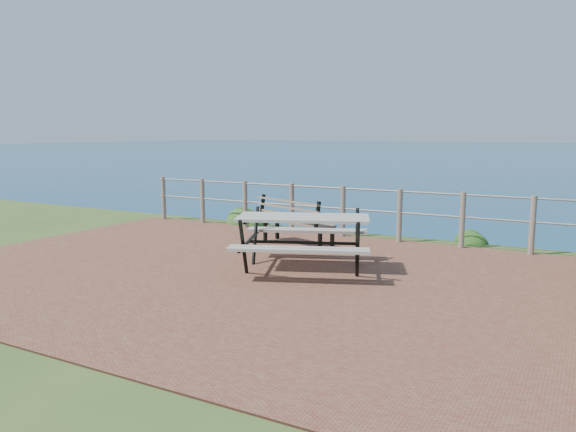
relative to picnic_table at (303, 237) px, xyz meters
name	(u,v)px	position (x,y,z in m)	size (l,w,h in m)	color
ground	(252,274)	(-0.58, -0.52, -0.52)	(10.00, 7.00, 0.12)	brown
safety_railing	(343,209)	(-0.58, 2.83, 0.05)	(9.40, 0.10, 1.00)	#6B5B4C
picnic_table	(303,237)	(0.00, 0.00, 0.00)	(2.08, 1.57, 0.81)	gray
park_bench	(297,214)	(-0.93, 1.57, 0.07)	(1.63, 0.91, 0.90)	brown
shrub_lip_west	(249,222)	(-3.20, 3.47, -0.52)	(0.82, 0.82, 0.58)	#214D1D
shrub_lip_east	(476,242)	(1.84, 3.63, -0.52)	(0.72, 0.72, 0.45)	#1A3D12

